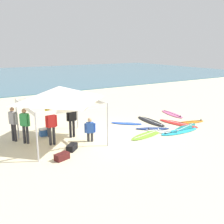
# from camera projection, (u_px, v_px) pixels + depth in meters

# --- Properties ---
(ground_plane) EXTENTS (80.00, 80.00, 0.00)m
(ground_plane) POSITION_uv_depth(u_px,v_px,m) (119.00, 135.00, 13.93)
(ground_plane) COLOR beige
(sea) EXTENTS (80.00, 36.00, 0.10)m
(sea) POSITION_uv_depth(u_px,v_px,m) (2.00, 77.00, 40.30)
(sea) COLOR teal
(sea) RESTS_ON ground
(canopy_tent) EXTENTS (3.41, 3.41, 2.75)m
(canopy_tent) POSITION_uv_depth(u_px,v_px,m) (59.00, 94.00, 12.32)
(canopy_tent) COLOR #B7B7BC
(canopy_tent) RESTS_ON ground
(surfboard_black) EXTENTS (0.89, 2.63, 0.19)m
(surfboard_black) POSITION_uv_depth(u_px,v_px,m) (151.00, 121.00, 16.34)
(surfboard_black) COLOR black
(surfboard_black) RESTS_ON ground
(surfboard_pink) EXTENTS (1.07, 2.42, 0.19)m
(surfboard_pink) POSITION_uv_depth(u_px,v_px,m) (172.00, 114.00, 18.12)
(surfboard_pink) COLOR pink
(surfboard_pink) RESTS_ON ground
(surfboard_orange) EXTENTS (1.95, 0.92, 0.19)m
(surfboard_orange) POSITION_uv_depth(u_px,v_px,m) (190.00, 122.00, 16.18)
(surfboard_orange) COLOR orange
(surfboard_orange) RESTS_ON ground
(surfboard_navy) EXTENTS (1.90, 1.43, 0.19)m
(surfboard_navy) POSITION_uv_depth(u_px,v_px,m) (153.00, 128.00, 14.89)
(surfboard_navy) COLOR navy
(surfboard_navy) RESTS_ON ground
(surfboard_cyan) EXTENTS (2.56, 0.77, 0.19)m
(surfboard_cyan) POSITION_uv_depth(u_px,v_px,m) (179.00, 131.00, 14.39)
(surfboard_cyan) COLOR #23B2CC
(surfboard_cyan) RESTS_ON ground
(surfboard_red) EXTENTS (1.30, 2.64, 0.19)m
(surfboard_red) POSITION_uv_depth(u_px,v_px,m) (178.00, 123.00, 15.90)
(surfboard_red) COLOR red
(surfboard_red) RESTS_ON ground
(surfboard_blue) EXTENTS (1.72, 1.67, 0.19)m
(surfboard_blue) POSITION_uv_depth(u_px,v_px,m) (127.00, 123.00, 15.90)
(surfboard_blue) COLOR blue
(surfboard_blue) RESTS_ON ground
(surfboard_lime) EXTENTS (2.49, 1.14, 0.19)m
(surfboard_lime) POSITION_uv_depth(u_px,v_px,m) (147.00, 134.00, 13.87)
(surfboard_lime) COLOR #7AD12D
(surfboard_lime) RESTS_ON ground
(surfboard_teal) EXTENTS (2.35, 1.18, 0.19)m
(surfboard_teal) POSITION_uv_depth(u_px,v_px,m) (185.00, 128.00, 15.05)
(surfboard_teal) COLOR #19847F
(surfboard_teal) RESTS_ON ground
(surfboard_white) EXTENTS (1.50, 1.82, 0.19)m
(surfboard_white) POSITION_uv_depth(u_px,v_px,m) (162.00, 131.00, 14.35)
(surfboard_white) COLOR white
(surfboard_white) RESTS_ON ground
(person_black) EXTENTS (0.55, 0.22, 1.71)m
(person_black) POSITION_uv_depth(u_px,v_px,m) (72.00, 119.00, 13.33)
(person_black) COLOR black
(person_black) RESTS_ON ground
(person_red) EXTENTS (0.55, 0.27, 1.71)m
(person_red) POSITION_uv_depth(u_px,v_px,m) (51.00, 125.00, 12.28)
(person_red) COLOR #2D2D33
(person_red) RESTS_ON ground
(person_grey) EXTENTS (0.35, 0.50, 1.71)m
(person_grey) POSITION_uv_depth(u_px,v_px,m) (13.00, 122.00, 12.79)
(person_grey) COLOR #2D2D33
(person_grey) RESTS_ON ground
(person_green) EXTENTS (0.40, 0.43, 1.71)m
(person_green) POSITION_uv_depth(u_px,v_px,m) (25.00, 124.00, 12.47)
(person_green) COLOR #2D2D33
(person_green) RESTS_ON ground
(person_yellow) EXTENTS (0.30, 0.54, 1.71)m
(person_yellow) POSITION_uv_depth(u_px,v_px,m) (48.00, 118.00, 13.47)
(person_yellow) COLOR #383842
(person_yellow) RESTS_ON ground
(person_blue) EXTENTS (0.51, 0.35, 1.20)m
(person_blue) POSITION_uv_depth(u_px,v_px,m) (90.00, 129.00, 12.81)
(person_blue) COLOR #2D2D33
(person_blue) RESTS_ON ground
(gear_bag_near_tent) EXTENTS (0.67, 0.48, 0.28)m
(gear_bag_near_tent) POSITION_uv_depth(u_px,v_px,m) (62.00, 156.00, 10.83)
(gear_bag_near_tent) COLOR #4C1919
(gear_bag_near_tent) RESTS_ON ground
(gear_bag_by_pole) EXTENTS (0.66, 0.64, 0.28)m
(gear_bag_by_pole) POSITION_uv_depth(u_px,v_px,m) (72.00, 147.00, 11.82)
(gear_bag_by_pole) COLOR black
(gear_bag_by_pole) RESTS_ON ground
(cooler_box) EXTENTS (0.50, 0.36, 0.39)m
(cooler_box) POSITION_uv_depth(u_px,v_px,m) (44.00, 132.00, 13.77)
(cooler_box) COLOR #2D60B7
(cooler_box) RESTS_ON ground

